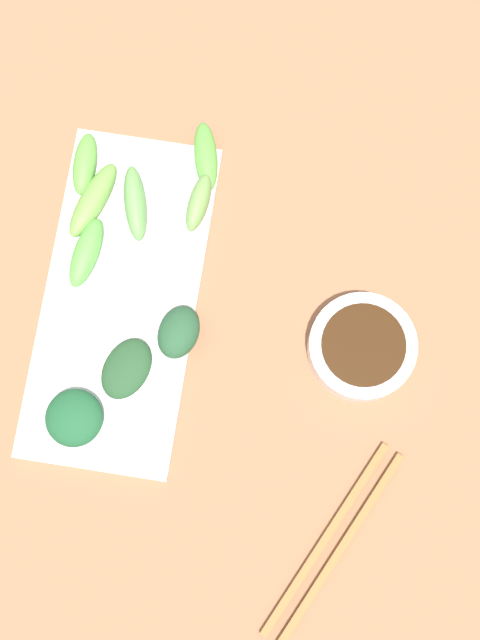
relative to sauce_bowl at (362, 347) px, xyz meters
name	(u,v)px	position (x,y,z in m)	size (l,w,h in m)	color
tabletop	(211,298)	(0.17, -0.03, -0.03)	(2.10, 2.10, 0.02)	#9B6A48
sauce_bowl	(362,347)	(0.00, 0.00, 0.00)	(0.11, 0.11, 0.03)	white
serving_plate	(121,300)	(0.26, -0.01, -0.01)	(0.16, 0.37, 0.01)	white
broccoli_leafy_0	(127,369)	(0.24, 0.06, 0.00)	(0.05, 0.07, 0.02)	#264F2A
broccoli_stalk_1	(199,202)	(0.19, -0.13, 0.01)	(0.02, 0.07, 0.03)	#75A753
broccoli_stalk_2	(135,203)	(0.26, -0.12, 0.01)	(0.02, 0.08, 0.03)	#6EAF58
broccoli_stalk_3	(93,200)	(0.31, -0.11, 0.00)	(0.03, 0.09, 0.02)	#72A849
broccoli_stalk_4	(86,253)	(0.30, -0.05, 0.01)	(0.03, 0.08, 0.02)	#60B749
broccoli_leafy_5	(74,418)	(0.28, 0.12, 0.01)	(0.06, 0.06, 0.03)	#1F5831
broccoli_stalk_6	(85,164)	(0.33, -0.15, 0.01)	(0.02, 0.07, 0.02)	#66B646
broccoli_leafy_7	(179,332)	(0.19, 0.02, 0.01)	(0.04, 0.06, 0.03)	#275432
broccoli_stalk_8	(206,157)	(0.20, -0.18, 0.00)	(0.02, 0.08, 0.02)	#5EAD41
chopsticks	(333,543)	(0.00, 0.20, -0.01)	(0.12, 0.22, 0.01)	olive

